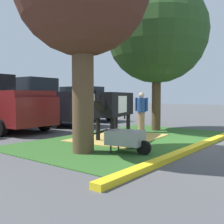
{
  "coord_description": "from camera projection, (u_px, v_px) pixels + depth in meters",
  "views": [
    {
      "loc": [
        -7.96,
        -3.27,
        1.44
      ],
      "look_at": [
        -0.55,
        2.51,
        0.9
      ],
      "focal_mm": 43.42,
      "sensor_mm": 36.0,
      "label": 1
    }
  ],
  "objects": [
    {
      "name": "curb_yellow",
      "position": [
        200.0,
        145.0,
        7.65
      ],
      "size": [
        9.0,
        0.24,
        0.12
      ],
      "primitive_type": "cube",
      "color": "yellow",
      "rests_on": "ground"
    },
    {
      "name": "grass_island",
      "position": [
        130.0,
        139.0,
        9.13
      ],
      "size": [
        7.8,
        4.49,
        0.02
      ],
      "primitive_type": "cube",
      "color": "#2D5B23",
      "rests_on": "ground"
    },
    {
      "name": "cow_holstein",
      "position": [
        113.0,
        105.0,
        9.23
      ],
      "size": [
        3.05,
        1.37,
        1.62
      ],
      "color": "black",
      "rests_on": "ground"
    },
    {
      "name": "pickup_truck_black",
      "position": [
        45.0,
        103.0,
        13.99
      ],
      "size": [
        2.37,
        5.47,
        2.42
      ],
      "color": "black",
      "rests_on": "ground"
    },
    {
      "name": "shade_tree_right",
      "position": [
        157.0,
        33.0,
        11.2
      ],
      "size": [
        4.19,
        4.19,
        6.2
      ],
      "color": "#4C3823",
      "rests_on": "ground"
    },
    {
      "name": "person_handler",
      "position": [
        141.0,
        111.0,
        10.74
      ],
      "size": [
        0.34,
        0.51,
        1.6
      ],
      "color": "#9E7F5B",
      "rests_on": "ground"
    },
    {
      "name": "ground_plane",
      "position": [
        187.0,
        143.0,
        8.36
      ],
      "size": [
        80.0,
        80.0,
        0.0
      ],
      "primitive_type": "plane",
      "color": "#4C4C4F"
    },
    {
      "name": "wheelbarrow",
      "position": [
        126.0,
        138.0,
        6.84
      ],
      "size": [
        0.79,
        1.62,
        0.63
      ],
      "color": "gray",
      "rests_on": "ground"
    },
    {
      "name": "sedan_blue",
      "position": [
        82.0,
        104.0,
        16.29
      ],
      "size": [
        2.14,
        4.46,
        2.02
      ],
      "color": "navy",
      "rests_on": "ground"
    },
    {
      "name": "hay_bedding",
      "position": [
        119.0,
        138.0,
        9.28
      ],
      "size": [
        3.41,
        2.69,
        0.04
      ],
      "primitive_type": "cube",
      "rotation": [
        0.0,
        0.0,
        0.1
      ],
      "color": "tan",
      "rests_on": "ground"
    },
    {
      "name": "calf_lying",
      "position": [
        126.0,
        137.0,
        7.98
      ],
      "size": [
        1.0,
        1.27,
        0.48
      ],
      "color": "black",
      "rests_on": "ground"
    }
  ]
}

